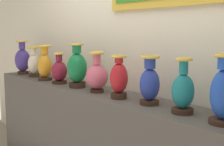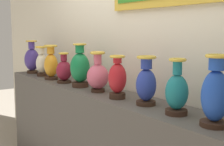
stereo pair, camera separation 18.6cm
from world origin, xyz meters
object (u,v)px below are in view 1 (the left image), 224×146
object	(u,v)px
vase_crimson	(119,79)
vase_teal	(183,91)
vase_indigo	(23,60)
vase_ivory	(34,63)
vase_sapphire	(224,93)
vase_cobalt	(150,83)
vase_rose	(97,75)
vase_emerald	(77,68)
vase_burgundy	(59,71)
vase_amber	(45,64)

from	to	relation	value
vase_crimson	vase_teal	world-z (taller)	vase_teal
vase_indigo	vase_ivory	size ratio (longest dim) A/B	1.17
vase_indigo	vase_sapphire	bearing A→B (deg)	0.26
vase_cobalt	vase_sapphire	world-z (taller)	vase_sapphire
vase_teal	vase_rose	bearing A→B (deg)	-179.58
vase_emerald	vase_sapphire	distance (m)	1.48
vase_burgundy	vase_crimson	xyz separation A→B (m)	(0.90, 0.00, 0.03)
vase_ivory	vase_sapphire	size ratio (longest dim) A/B	0.88
vase_ivory	vase_crimson	world-z (taller)	vase_ivory
vase_amber	vase_cobalt	xyz separation A→B (m)	(1.47, 0.05, -0.01)
vase_rose	vase_cobalt	size ratio (longest dim) A/B	1.00
vase_rose	vase_cobalt	world-z (taller)	vase_cobalt
vase_ivory	vase_emerald	size ratio (longest dim) A/B	0.86
vase_cobalt	vase_indigo	bearing A→B (deg)	-179.00
vase_ivory	vase_burgundy	xyz separation A→B (m)	(0.58, -0.01, -0.03)
vase_burgundy	vase_teal	size ratio (longest dim) A/B	0.86
vase_amber	vase_crimson	world-z (taller)	vase_amber
vase_indigo	vase_cobalt	world-z (taller)	vase_indigo
vase_cobalt	vase_crimson	bearing A→B (deg)	-172.25
vase_sapphire	vase_emerald	bearing A→B (deg)	179.94
vase_crimson	vase_rose	bearing A→B (deg)	176.47
vase_amber	vase_sapphire	size ratio (longest dim) A/B	0.94
vase_burgundy	vase_emerald	world-z (taller)	vase_emerald
vase_teal	vase_crimson	bearing A→B (deg)	-177.50
vase_burgundy	vase_emerald	size ratio (longest dim) A/B	0.76
vase_indigo	vase_cobalt	xyz separation A→B (m)	(2.06, 0.04, -0.02)
vase_amber	vase_teal	xyz separation A→B (m)	(1.77, 0.04, -0.02)
vase_ivory	vase_emerald	xyz separation A→B (m)	(0.87, 0.01, 0.02)
vase_amber	vase_crimson	bearing A→B (deg)	0.67
vase_rose	vase_amber	bearing A→B (deg)	-177.85
vase_amber	vase_cobalt	size ratio (longest dim) A/B	1.07
vase_cobalt	vase_teal	bearing A→B (deg)	-2.56
vase_teal	vase_sapphire	xyz separation A→B (m)	(0.29, -0.01, 0.03)
vase_indigo	vase_rose	size ratio (longest dim) A/B	1.16
vase_indigo	vase_crimson	world-z (taller)	vase_indigo
vase_amber	vase_emerald	bearing A→B (deg)	3.04
vase_indigo	vase_ivory	distance (m)	0.30
vase_amber	vase_teal	distance (m)	1.77
vase_emerald	vase_crimson	distance (m)	0.61
vase_indigo	vase_burgundy	size ratio (longest dim) A/B	1.32
vase_indigo	vase_emerald	distance (m)	1.17
vase_rose	vase_sapphire	distance (m)	1.18
vase_burgundy	vase_ivory	bearing A→B (deg)	179.30
vase_amber	vase_burgundy	xyz separation A→B (m)	(0.28, 0.01, -0.04)
vase_indigo	vase_amber	xyz separation A→B (m)	(0.60, -0.02, -0.01)
vase_emerald	vase_burgundy	bearing A→B (deg)	-176.19
vase_indigo	vase_rose	distance (m)	1.47
vase_burgundy	vase_indigo	bearing A→B (deg)	179.63
vase_indigo	vase_rose	bearing A→B (deg)	0.63
vase_burgundy	vase_sapphire	distance (m)	1.77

